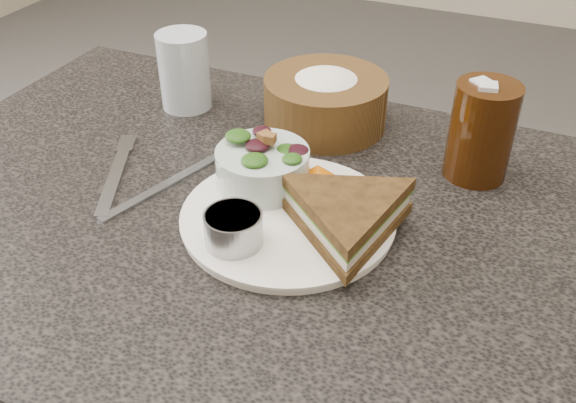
# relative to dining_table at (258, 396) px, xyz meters

# --- Properties ---
(dining_table) EXTENTS (1.00, 0.70, 0.75)m
(dining_table) POSITION_rel_dining_table_xyz_m (0.00, 0.00, 0.00)
(dining_table) COLOR black
(dining_table) RESTS_ON floor
(dinner_plate) EXTENTS (0.26, 0.26, 0.01)m
(dinner_plate) POSITION_rel_dining_table_xyz_m (0.06, -0.01, 0.38)
(dinner_plate) COLOR white
(dinner_plate) RESTS_ON dining_table
(sandwich) EXTENTS (0.26, 0.26, 0.05)m
(sandwich) POSITION_rel_dining_table_xyz_m (0.13, -0.01, 0.41)
(sandwich) COLOR #513617
(sandwich) RESTS_ON dinner_plate
(salad_bowl) EXTENTS (0.15, 0.15, 0.07)m
(salad_bowl) POSITION_rel_dining_table_xyz_m (0.00, 0.04, 0.42)
(salad_bowl) COLOR #AEBEB6
(salad_bowl) RESTS_ON dinner_plate
(dressing_ramekin) EXTENTS (0.08, 0.08, 0.04)m
(dressing_ramekin) POSITION_rel_dining_table_xyz_m (0.02, -0.08, 0.41)
(dressing_ramekin) COLOR gray
(dressing_ramekin) RESTS_ON dinner_plate
(orange_wedge) EXTENTS (0.09, 0.09, 0.03)m
(orange_wedge) POSITION_rel_dining_table_xyz_m (0.07, 0.07, 0.40)
(orange_wedge) COLOR orange
(orange_wedge) RESTS_ON dinner_plate
(fork) EXTENTS (0.09, 0.17, 0.00)m
(fork) POSITION_rel_dining_table_xyz_m (-0.19, -0.02, 0.38)
(fork) COLOR #A8AAAE
(fork) RESTS_ON dining_table
(knife) EXTENTS (0.07, 0.20, 0.00)m
(knife) POSITION_rel_dining_table_xyz_m (-0.12, -0.00, 0.38)
(knife) COLOR #9FA4AB
(knife) RESTS_ON dining_table
(bread_basket) EXTENTS (0.23, 0.23, 0.10)m
(bread_basket) POSITION_rel_dining_table_xyz_m (0.01, 0.24, 0.43)
(bread_basket) COLOR brown
(bread_basket) RESTS_ON dining_table
(cola_glass) EXTENTS (0.10, 0.10, 0.14)m
(cola_glass) POSITION_rel_dining_table_xyz_m (0.24, 0.19, 0.45)
(cola_glass) COLOR black
(cola_glass) RESTS_ON dining_table
(water_glass) EXTENTS (0.10, 0.10, 0.12)m
(water_glass) POSITION_rel_dining_table_xyz_m (-0.21, 0.21, 0.43)
(water_glass) COLOR #B2BDC8
(water_glass) RESTS_ON dining_table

